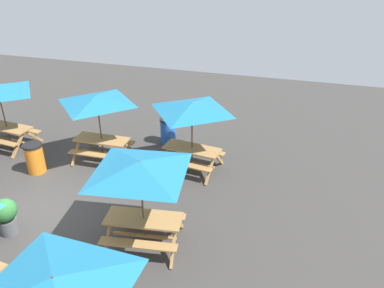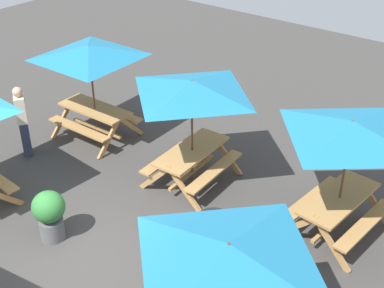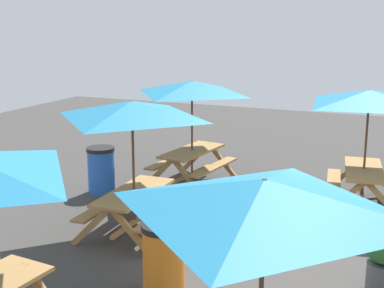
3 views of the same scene
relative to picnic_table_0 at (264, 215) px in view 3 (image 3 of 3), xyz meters
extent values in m
plane|color=#3D3A38|center=(-0.04, 3.17, -1.99)|extent=(27.98, 27.98, 0.00)
pyramid|color=teal|center=(0.00, 0.00, 0.17)|extent=(2.10, 2.10, 0.28)
cube|color=#A87A44|center=(-3.42, 6.46, -1.25)|extent=(0.93, 1.88, 0.05)
cube|color=#A87A44|center=(-2.88, 6.38, -1.54)|extent=(0.50, 1.82, 0.04)
cube|color=#A87A44|center=(-3.97, 6.53, -1.54)|extent=(0.50, 1.82, 0.04)
cube|color=#A87A44|center=(-3.17, 5.63, -1.62)|extent=(0.80, 0.17, 0.81)
cube|color=#A87A44|center=(-3.89, 5.73, -1.62)|extent=(0.80, 0.17, 0.81)
cube|color=#A87A44|center=(-2.96, 7.18, -1.62)|extent=(0.80, 0.17, 0.81)
cube|color=#A87A44|center=(-3.68, 7.28, -1.62)|extent=(0.80, 0.17, 0.81)
cube|color=#A87A44|center=(-3.42, 6.46, -1.77)|extent=(0.28, 1.56, 0.06)
cylinder|color=brown|center=(-3.42, 6.46, -0.84)|extent=(0.04, 0.04, 2.30)
pyramid|color=teal|center=(-3.42, 6.46, 0.17)|extent=(2.25, 2.25, 0.28)
cube|color=#A87A44|center=(0.25, 6.38, -1.25)|extent=(0.95, 1.88, 0.05)
cube|color=#A87A44|center=(-0.30, 6.30, -1.54)|extent=(0.52, 1.82, 0.04)
cube|color=#A87A44|center=(0.00, 5.55, -1.62)|extent=(0.80, 0.17, 0.81)
cube|color=#A87A44|center=(0.50, 7.20, -1.62)|extent=(0.80, 0.17, 0.81)
cube|color=#A87A44|center=(-0.23, 7.10, -1.62)|extent=(0.80, 0.17, 0.81)
cube|color=#A87A44|center=(0.25, 6.38, -1.77)|extent=(0.29, 1.55, 0.06)
cylinder|color=brown|center=(0.25, 6.38, -0.84)|extent=(0.04, 0.04, 2.30)
pyramid|color=teal|center=(0.25, 6.38, 0.17)|extent=(2.80, 2.80, 0.28)
cube|color=#A87A44|center=(-3.36, 0.49, -1.62)|extent=(0.80, 0.13, 0.81)
cube|color=#A87A44|center=(-3.17, 3.39, -1.25)|extent=(0.74, 1.81, 0.05)
cube|color=#A87A44|center=(-2.62, 3.40, -1.54)|extent=(0.30, 1.81, 0.04)
cube|color=#A87A44|center=(-3.72, 3.38, -1.54)|extent=(0.30, 1.81, 0.04)
cube|color=#A87A44|center=(-2.79, 2.62, -1.62)|extent=(0.80, 0.08, 0.81)
cube|color=#A87A44|center=(-3.52, 2.60, -1.62)|extent=(0.80, 0.08, 0.81)
cube|color=#A87A44|center=(-2.82, 4.18, -1.62)|extent=(0.80, 0.08, 0.81)
cube|color=#A87A44|center=(-3.55, 4.16, -1.62)|extent=(0.80, 0.08, 0.81)
cube|color=#A87A44|center=(-3.17, 3.39, -1.77)|extent=(0.10, 1.56, 0.06)
cylinder|color=brown|center=(-3.17, 3.39, -0.84)|extent=(0.04, 0.04, 2.30)
pyramid|color=teal|center=(-3.17, 3.39, 0.17)|extent=(2.04, 2.04, 0.28)
cylinder|color=orange|center=(-1.82, 1.75, -1.54)|extent=(0.56, 0.56, 0.90)
cylinder|color=black|center=(-1.82, 1.75, -1.05)|extent=(0.59, 0.59, 0.08)
cylinder|color=blue|center=(-4.93, 5.09, -1.54)|extent=(0.56, 0.56, 0.90)
cylinder|color=black|center=(-4.93, 5.09, -1.05)|extent=(0.59, 0.59, 0.08)
cylinder|color=#59595B|center=(0.87, 2.97, -1.79)|extent=(0.44, 0.44, 0.40)
camera|label=1|loc=(6.58, 9.48, 4.33)|focal=35.00mm
camera|label=2|loc=(-5.71, 7.34, 4.39)|focal=50.00mm
camera|label=3|loc=(1.11, -4.12, 1.59)|focal=50.00mm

